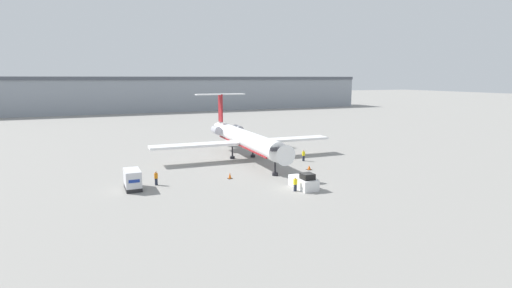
{
  "coord_description": "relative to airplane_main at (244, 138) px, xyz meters",
  "views": [
    {
      "loc": [
        -22.87,
        -39.78,
        13.02
      ],
      "look_at": [
        0.0,
        13.49,
        3.34
      ],
      "focal_mm": 28.0,
      "sensor_mm": 36.0,
      "label": 1
    }
  ],
  "objects": [
    {
      "name": "ground_plane",
      "position": [
        -0.4,
        -19.12,
        -3.37
      ],
      "size": [
        600.0,
        600.0,
        0.0
      ],
      "primitive_type": "plane",
      "color": "gray"
    },
    {
      "name": "airplane_main",
      "position": [
        0.0,
        0.0,
        0.0
      ],
      "size": [
        29.98,
        29.45,
        10.01
      ],
      "color": "white",
      "rests_on": "ground"
    },
    {
      "name": "terminal_building",
      "position": [
        -0.4,
        100.88,
        3.34
      ],
      "size": [
        180.0,
        16.8,
        13.35
      ],
      "color": "#8C939E",
      "rests_on": "ground"
    },
    {
      "name": "worker_on_apron",
      "position": [
        -15.82,
        -10.55,
        -2.45
      ],
      "size": [
        0.4,
        0.24,
        1.75
      ],
      "color": "#232838",
      "rests_on": "ground"
    },
    {
      "name": "worker_by_wing",
      "position": [
        7.96,
        -5.16,
        -2.44
      ],
      "size": [
        0.4,
        0.25,
        1.76
      ],
      "color": "#232838",
      "rests_on": "ground"
    },
    {
      "name": "traffic_cone_left",
      "position": [
        -6.47,
        -11.13,
        -2.98
      ],
      "size": [
        0.57,
        0.57,
        0.8
      ],
      "color": "black",
      "rests_on": "ground"
    },
    {
      "name": "worker_near_tug",
      "position": [
        -1.44,
        -19.59,
        -2.5
      ],
      "size": [
        0.4,
        0.24,
        1.66
      ],
      "color": "#232838",
      "rests_on": "ground"
    },
    {
      "name": "pushback_tug",
      "position": [
        0.07,
        -18.87,
        -2.61
      ],
      "size": [
        1.95,
        4.15,
        2.0
      ],
      "color": "silver",
      "rests_on": "ground"
    },
    {
      "name": "luggage_cart",
      "position": [
        -18.66,
        -11.34,
        -2.19
      ],
      "size": [
        1.76,
        3.56,
        2.35
      ],
      "color": "#232326",
      "rests_on": "ground"
    },
    {
      "name": "traffic_cone_right",
      "position": [
        5.66,
        -10.78,
        -3.05
      ],
      "size": [
        0.71,
        0.71,
        0.67
      ],
      "color": "black",
      "rests_on": "ground"
    }
  ]
}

